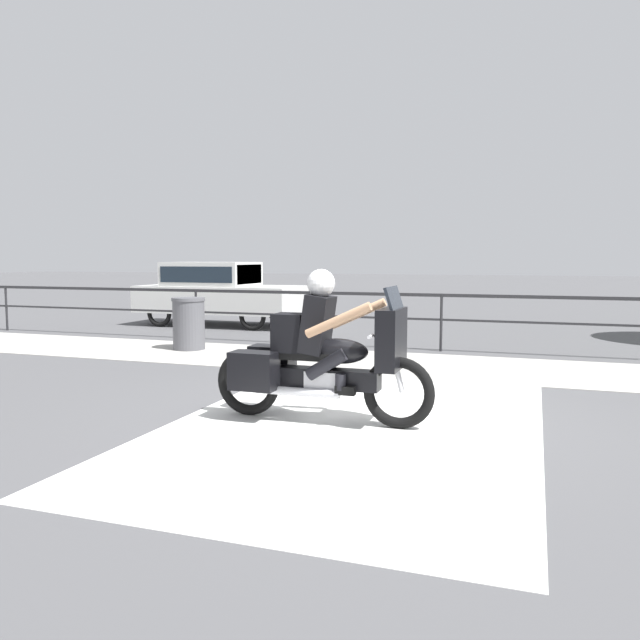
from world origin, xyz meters
TOP-DOWN VIEW (x-y plane):
  - ground_plane at (0.00, 0.00)m, footprint 120.00×120.00m
  - sidewalk_band at (0.00, 3.40)m, footprint 44.00×2.40m
  - crosswalk_band at (-0.09, -0.20)m, footprint 3.63×6.00m
  - fence_railing at (0.00, 5.03)m, footprint 36.00×0.05m
  - motorcycle at (-0.49, -0.38)m, footprint 2.38×0.76m
  - parked_car at (-6.05, 7.71)m, footprint 4.12×1.79m
  - trash_bin at (-4.47, 3.68)m, footprint 0.62×0.62m

SIDE VIEW (x-z plane):
  - ground_plane at x=0.00m, z-range 0.00..0.00m
  - crosswalk_band at x=-0.09m, z-range 0.00..0.01m
  - sidewalk_band at x=0.00m, z-range 0.00..0.01m
  - trash_bin at x=-4.47m, z-range 0.00..0.98m
  - motorcycle at x=-0.49m, z-range -0.10..1.49m
  - fence_railing at x=0.00m, z-range 0.31..1.37m
  - parked_car at x=-6.05m, z-range 0.11..1.72m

